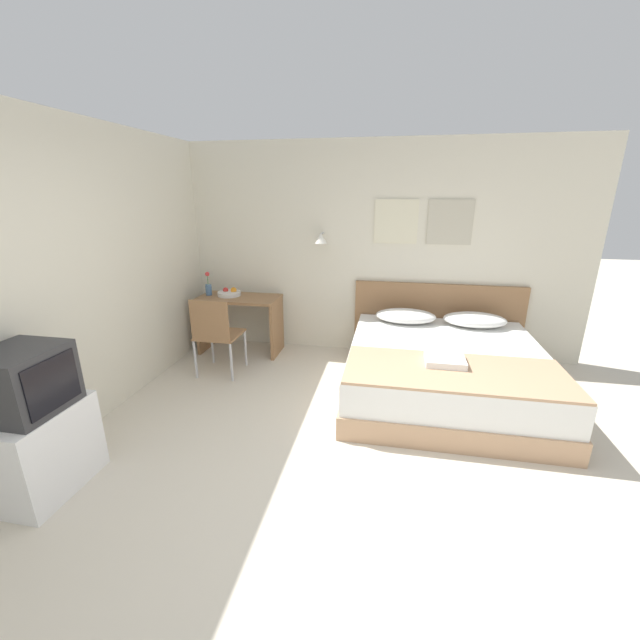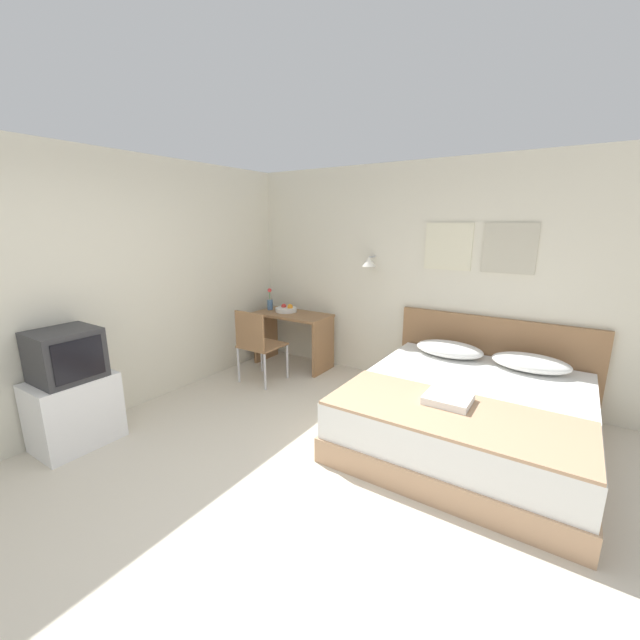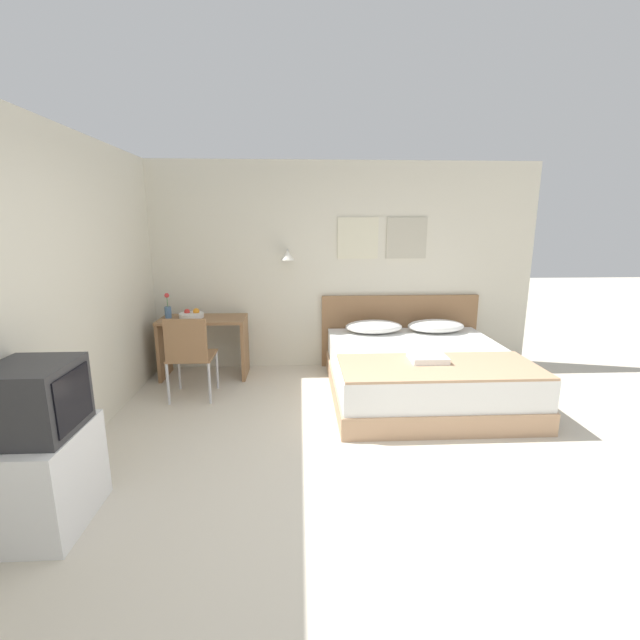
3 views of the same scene
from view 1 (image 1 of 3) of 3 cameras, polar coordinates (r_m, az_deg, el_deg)
name	(u,v)px [view 1 (image 1 of 3)]	position (r m, az deg, el deg)	size (l,w,h in m)	color
ground_plane	(327,507)	(2.95, 1.01, -25.55)	(24.00, 24.00, 0.00)	beige
wall_back	(367,251)	(5.07, 6.80, 9.93)	(5.35, 0.31, 2.65)	beige
bed	(444,371)	(4.31, 17.58, -7.13)	(1.96, 2.06, 0.53)	tan
headboard	(436,321)	(5.22, 16.57, -0.08)	(2.08, 0.06, 0.96)	#8E6642
pillow_left	(406,316)	(4.87, 12.35, 0.58)	(0.72, 0.43, 0.16)	white
pillow_right	(475,320)	(4.97, 21.58, 0.04)	(0.72, 0.43, 0.16)	white
throw_blanket	(455,371)	(3.66, 18.98, -7.08)	(1.91, 0.82, 0.02)	tan
folded_towel_near_foot	(445,360)	(3.76, 17.69, -5.54)	(0.35, 0.32, 0.06)	white
desk	(240,315)	(5.25, -11.58, 0.78)	(1.04, 0.53, 0.75)	#8E6642
desk_chair	(215,331)	(4.57, -15.02, -1.52)	(0.47, 0.47, 0.93)	#8E6642
fruit_bowl	(229,293)	(5.26, -13.05, 3.83)	(0.30, 0.30, 0.11)	silver
flower_vase	(208,287)	(5.35, -15.93, 4.61)	(0.08, 0.08, 0.31)	#4C7099
tv_stand	(40,450)	(3.50, -35.60, -15.09)	(0.48, 0.66, 0.63)	white
television	(23,381)	(3.27, -37.26, -7.07)	(0.47, 0.50, 0.44)	#2D2D30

